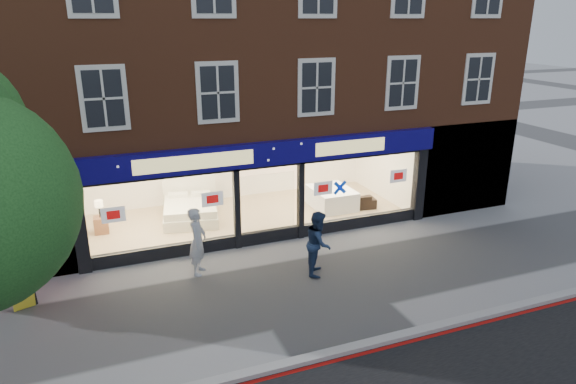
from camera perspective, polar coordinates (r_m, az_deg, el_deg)
ground at (r=13.88m, az=2.24°, el=-10.39°), size 120.00×120.00×0.00m
kerb_line at (r=11.56m, az=8.66°, el=-17.27°), size 60.00×0.10×0.01m
kerb_stone at (r=11.67m, az=8.17°, el=-16.53°), size 60.00×0.25×0.12m
showroom_floor at (r=18.33m, az=-4.31°, el=-2.75°), size 11.00×4.50×0.10m
building at (r=18.67m, az=-6.49°, el=18.40°), size 19.00×8.26×10.30m
display_bed at (r=18.16m, az=-10.80°, el=-1.88°), size 2.21×2.52×1.27m
bedside_table at (r=17.80m, az=-20.03°, el=-3.44°), size 0.47×0.47×0.55m
mattress_stack at (r=19.03m, az=4.84°, el=-0.64°), size 1.42×1.79×0.70m
sofa at (r=18.99m, az=7.00°, el=-1.06°), size 1.86×0.93×0.52m
a_board at (r=14.27m, az=-27.31°, el=-10.05°), size 0.58×0.47×0.77m
pedestrian_grey at (r=14.34m, az=-10.01°, el=-5.39°), size 0.73×0.83×1.92m
pedestrian_blue at (r=14.17m, az=3.42°, el=-5.65°), size 1.03×1.11×1.82m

